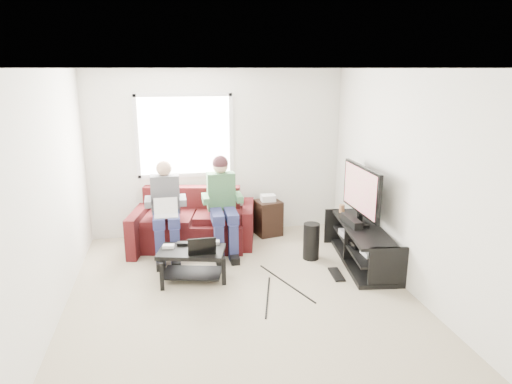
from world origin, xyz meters
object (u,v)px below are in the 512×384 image
Objects in this scene: tv_stand at (361,246)px; end_table at (268,217)px; coffee_table at (192,258)px; subwoofer at (311,241)px; tv at (361,192)px; sofa at (194,225)px.

end_table reaches higher than tv_stand.
subwoofer reaches higher than coffee_table.
end_table is at bearing 128.85° from tv.
tv reaches higher than tv_stand.
end_table is at bearing 109.55° from subwoofer.
sofa reaches higher than tv_stand.
sofa is at bearing 155.27° from tv.
end_table is (-1.01, 1.25, -0.70)m from tv.
sofa is 1.79m from subwoofer.
tv reaches higher than sofa.
sofa is at bearing 84.89° from coffee_table.
tv is 0.98m from subwoofer.
end_table is (-1.01, 1.35, 0.06)m from tv_stand.
subwoofer is (-0.62, 0.17, -0.74)m from tv.
tv reaches higher than end_table.
tv is 1.67× the size of end_table.
coffee_table is at bearing -132.36° from end_table.
sofa reaches higher than coffee_table.
sofa is 1.22m from end_table.
subwoofer is 1.14m from end_table.
subwoofer is (1.58, -0.84, -0.06)m from sofa.
coffee_table is 2.31m from tv_stand.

